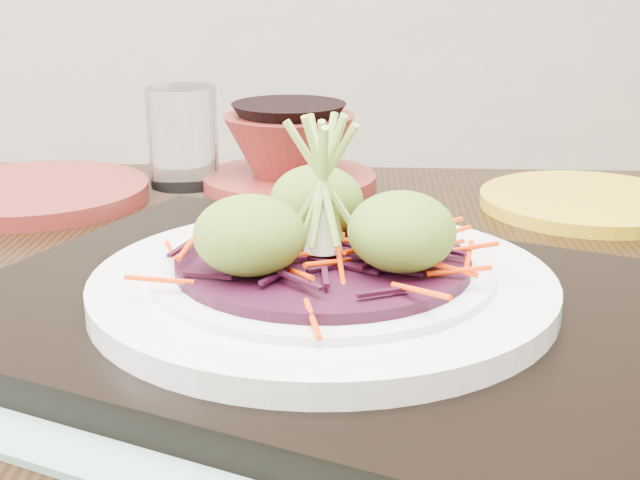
{
  "coord_description": "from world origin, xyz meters",
  "views": [
    {
      "loc": [
        -0.07,
        -0.38,
        0.94
      ],
      "look_at": [
        -0.03,
        0.09,
        0.78
      ],
      "focal_mm": 50.0,
      "sensor_mm": 36.0,
      "label": 1
    }
  ],
  "objects": [
    {
      "name": "scallion_garnish",
      "position": [
        -0.03,
        0.07,
        0.82
      ],
      "size": [
        0.06,
        0.06,
        0.09
      ],
      "primitive_type": null,
      "color": "#90B448",
      "rests_on": "cabbage_bed"
    },
    {
      "name": "guacamole_scoops",
      "position": [
        -0.03,
        0.07,
        0.8
      ],
      "size": [
        0.14,
        0.12,
        0.04
      ],
      "color": "olive",
      "rests_on": "cabbage_bed"
    },
    {
      "name": "carrot_julienne",
      "position": [
        -0.03,
        0.07,
        0.78
      ],
      "size": [
        0.2,
        0.2,
        0.01
      ],
      "primitive_type": null,
      "color": "#EC3204",
      "rests_on": "cabbage_bed"
    },
    {
      "name": "terracotta_bowl_set",
      "position": [
        -0.03,
        0.4,
        0.76
      ],
      "size": [
        0.17,
        0.17,
        0.07
      ],
      "rotation": [
        0.0,
        0.0,
        0.08
      ],
      "color": "maroon",
      "rests_on": "dining_table"
    },
    {
      "name": "serving_tray",
      "position": [
        -0.03,
        0.07,
        0.74
      ],
      "size": [
        0.49,
        0.45,
        0.02
      ],
      "primitive_type": "cube",
      "rotation": [
        0.0,
        0.0,
        -0.54
      ],
      "color": "black",
      "rests_on": "placemat"
    },
    {
      "name": "placemat",
      "position": [
        -0.03,
        0.07,
        0.73
      ],
      "size": [
        0.57,
        0.53,
        0.0
      ],
      "primitive_type": "cube",
      "rotation": [
        0.0,
        0.0,
        -0.54
      ],
      "color": "gray",
      "rests_on": "dining_table"
    },
    {
      "name": "cabbage_bed",
      "position": [
        -0.03,
        0.07,
        0.77
      ],
      "size": [
        0.16,
        0.16,
        0.01
      ],
      "primitive_type": "cylinder",
      "color": "#31091D",
      "rests_on": "white_plate"
    },
    {
      "name": "white_plate",
      "position": [
        -0.03,
        0.07,
        0.76
      ],
      "size": [
        0.25,
        0.25,
        0.02
      ],
      "color": "silver",
      "rests_on": "serving_tray"
    },
    {
      "name": "dining_table",
      "position": [
        -0.03,
        0.09,
        0.63
      ],
      "size": [
        1.27,
        0.93,
        0.73
      ],
      "rotation": [
        0.0,
        0.0,
        -0.14
      ],
      "color": "black",
      "rests_on": "ground"
    },
    {
      "name": "terracotta_side_plate",
      "position": [
        -0.25,
        0.37,
        0.74
      ],
      "size": [
        0.26,
        0.26,
        0.01
      ],
      "primitive_type": "cylinder",
      "rotation": [
        0.0,
        0.0,
        -0.46
      ],
      "color": "maroon",
      "rests_on": "dining_table"
    },
    {
      "name": "water_glass",
      "position": [
        -0.13,
        0.41,
        0.78
      ],
      "size": [
        0.08,
        0.08,
        0.09
      ],
      "primitive_type": "cylinder",
      "rotation": [
        0.0,
        0.0,
        -0.37
      ],
      "color": "white",
      "rests_on": "dining_table"
    },
    {
      "name": "yellow_plate",
      "position": [
        0.21,
        0.31,
        0.74
      ],
      "size": [
        0.24,
        0.24,
        0.01
      ],
      "primitive_type": "cylinder",
      "rotation": [
        0.0,
        0.0,
        -0.49
      ],
      "color": "#BD9115",
      "rests_on": "dining_table"
    }
  ]
}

